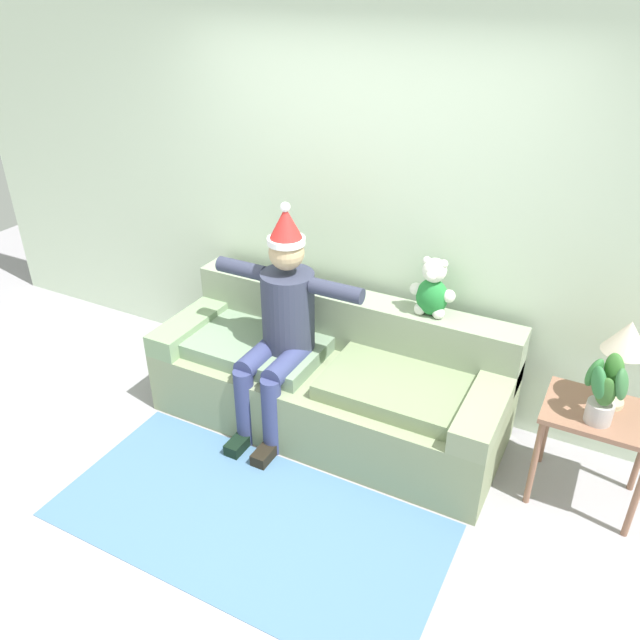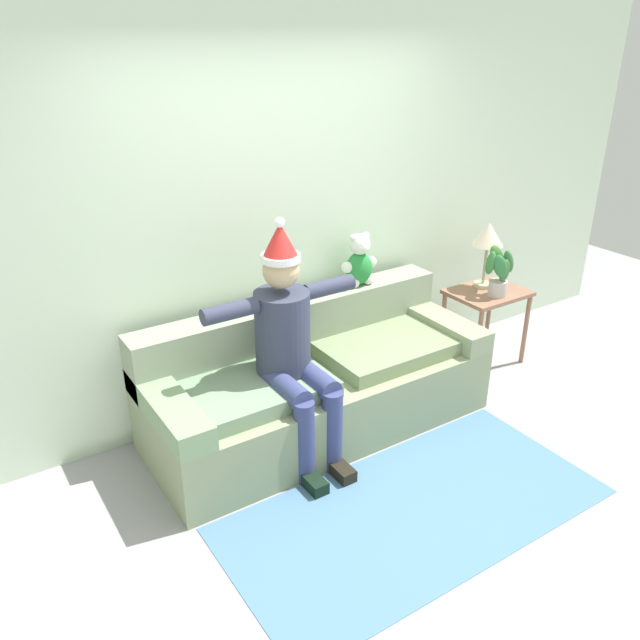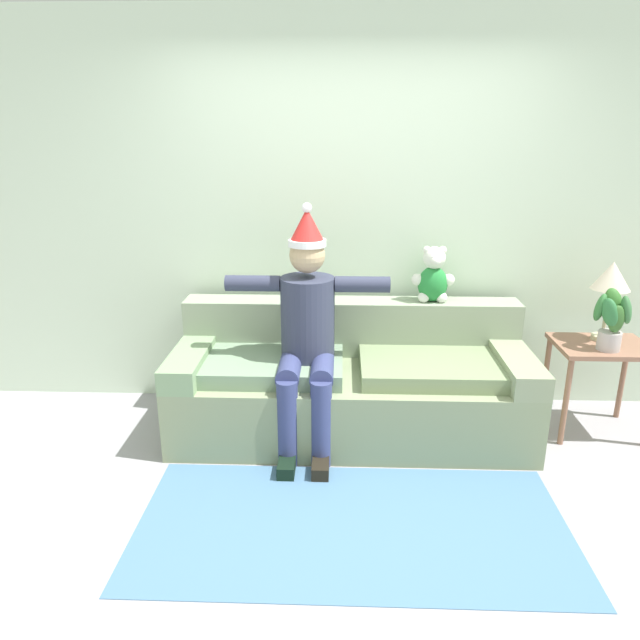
{
  "view_description": "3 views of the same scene",
  "coord_description": "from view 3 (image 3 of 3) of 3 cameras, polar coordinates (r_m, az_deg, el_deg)",
  "views": [
    {
      "loc": [
        1.53,
        -2.06,
        2.72
      ],
      "look_at": [
        0.02,
        0.82,
        0.88
      ],
      "focal_mm": 35.23,
      "sensor_mm": 36.0,
      "label": 1
    },
    {
      "loc": [
        -2.02,
        -2.14,
        2.52
      ],
      "look_at": [
        -0.09,
        0.83,
        0.88
      ],
      "focal_mm": 36.25,
      "sensor_mm": 36.0,
      "label": 2
    },
    {
      "loc": [
        -0.07,
        -2.54,
        1.93
      ],
      "look_at": [
        -0.2,
        0.8,
        0.84
      ],
      "focal_mm": 32.73,
      "sensor_mm": 36.0,
      "label": 3
    }
  ],
  "objects": [
    {
      "name": "table_lamp",
      "position": [
        4.16,
        26.6,
        3.55
      ],
      "size": [
        0.24,
        0.24,
        0.52
      ],
      "color": "#BFBA8F",
      "rests_on": "side_table"
    },
    {
      "name": "area_rug",
      "position": [
        3.17,
        3.17,
        -19.39
      ],
      "size": [
        2.21,
        1.07,
        0.01
      ],
      "primitive_type": "cube",
      "color": "teal",
      "rests_on": "ground_plane"
    },
    {
      "name": "ground_plane",
      "position": [
        3.19,
        3.17,
        -19.2
      ],
      "size": [
        10.0,
        10.0,
        0.0
      ],
      "primitive_type": "plane",
      "color": "#9A969C"
    },
    {
      "name": "back_wall",
      "position": [
        4.13,
        3.16,
        9.98
      ],
      "size": [
        7.0,
        0.1,
        2.7
      ],
      "primitive_type": "cube",
      "color": "silver",
      "rests_on": "ground_plane"
    },
    {
      "name": "person_seated",
      "position": [
        3.6,
        -1.3,
        -0.73
      ],
      "size": [
        1.02,
        0.77,
        1.52
      ],
      "color": "#33374E",
      "rests_on": "ground_plane"
    },
    {
      "name": "side_table",
      "position": [
        4.21,
        25.73,
        -3.42
      ],
      "size": [
        0.59,
        0.45,
        0.62
      ],
      "color": "#8C604B",
      "rests_on": "ground_plane"
    },
    {
      "name": "potted_plant",
      "position": [
        4.03,
        26.64,
        0.04
      ],
      "size": [
        0.26,
        0.23,
        0.4
      ],
      "color": "#BAB0AC",
      "rests_on": "side_table"
    },
    {
      "name": "couch",
      "position": [
        3.91,
        3.02,
        -6.2
      ],
      "size": [
        2.29,
        0.89,
        0.82
      ],
      "color": "gray",
      "rests_on": "ground_plane"
    },
    {
      "name": "teddy_bear",
      "position": [
        4.0,
        11.01,
        4.16
      ],
      "size": [
        0.29,
        0.17,
        0.38
      ],
      "color": "#248337",
      "rests_on": "couch"
    }
  ]
}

